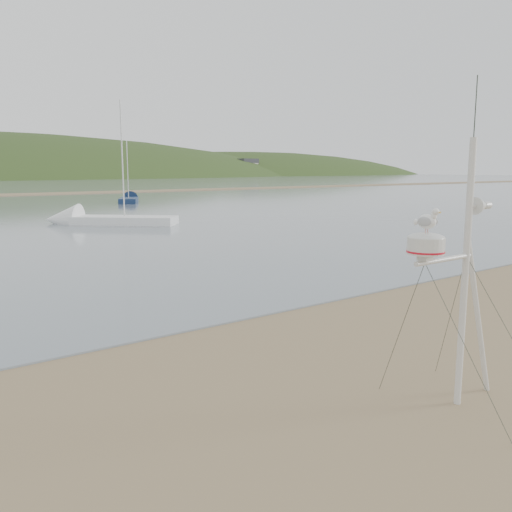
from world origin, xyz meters
TOP-DOWN VIEW (x-y plane):
  - ground at (0.00, 0.00)m, footprint 560.00×560.00m
  - mast_rig at (3.76, -1.52)m, footprint 2.07×2.21m
  - sailboat_white_near at (8.89, 27.17)m, footprint 7.37×7.15m
  - sailboat_blue_far at (20.71, 47.13)m, footprint 4.63×6.69m

SIDE VIEW (x-z plane):
  - ground at x=0.00m, z-range 0.00..0.00m
  - sailboat_white_near at x=8.89m, z-range -3.78..4.38m
  - sailboat_blue_far at x=20.71m, z-range -3.04..3.65m
  - mast_rig at x=3.76m, z-range -1.21..3.46m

